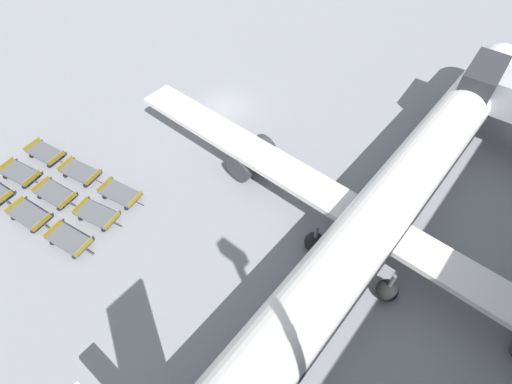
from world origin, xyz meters
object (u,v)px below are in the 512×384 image
(airplane, at_px, (385,209))
(baggage_dolly_row_near_col_b, at_px, (29,215))
(baggage_dolly_row_near_col_c, at_px, (69,240))
(baggage_dolly_row_mid_a_col_b, at_px, (55,194))
(baggage_dolly_row_mid_b_col_a, at_px, (45,153))
(baggage_dolly_row_mid_a_col_a, at_px, (20,173))
(baggage_dolly_row_mid_a_col_c, at_px, (97,215))
(baggage_dolly_row_mid_b_col_b, at_px, (80,172))
(baggage_dolly_row_mid_b_col_c, at_px, (120,194))

(airplane, xyz_separation_m, baggage_dolly_row_near_col_b, (-19.74, -14.23, -2.78))
(baggage_dolly_row_near_col_b, relative_size, baggage_dolly_row_near_col_c, 1.00)
(baggage_dolly_row_mid_a_col_b, distance_m, baggage_dolly_row_mid_b_col_a, 4.77)
(baggage_dolly_row_near_col_c, relative_size, baggage_dolly_row_mid_a_col_a, 1.00)
(baggage_dolly_row_mid_a_col_b, distance_m, baggage_dolly_row_mid_a_col_c, 4.06)
(airplane, xyz_separation_m, baggage_dolly_row_mid_a_col_a, (-23.94, -12.50, -2.78))
(baggage_dolly_row_mid_b_col_b, bearing_deg, baggage_dolly_row_mid_a_col_b, -80.61)
(baggage_dolly_row_near_col_b, distance_m, baggage_dolly_row_mid_b_col_a, 6.27)
(airplane, height_order, baggage_dolly_row_mid_a_col_b, airplane)
(baggage_dolly_row_mid_a_col_b, bearing_deg, baggage_dolly_row_mid_b_col_b, 99.39)
(baggage_dolly_row_near_col_c, xyz_separation_m, baggage_dolly_row_mid_a_col_a, (-8.17, 1.12, 0.00))
(baggage_dolly_row_near_col_c, relative_size, baggage_dolly_row_mid_b_col_a, 1.00)
(baggage_dolly_row_near_col_c, distance_m, baggage_dolly_row_mid_a_col_a, 8.24)
(baggage_dolly_row_mid_a_col_a, distance_m, baggage_dolly_row_mid_a_col_c, 8.01)
(baggage_dolly_row_near_col_b, height_order, baggage_dolly_row_mid_a_col_c, same)
(baggage_dolly_row_mid_a_col_c, relative_size, baggage_dolly_row_mid_b_col_b, 1.00)
(baggage_dolly_row_mid_a_col_a, bearing_deg, baggage_dolly_row_mid_a_col_b, 8.00)
(baggage_dolly_row_near_col_c, distance_m, baggage_dolly_row_mid_b_col_b, 6.25)
(baggage_dolly_row_mid_a_col_c, bearing_deg, baggage_dolly_row_mid_b_col_a, 172.31)
(airplane, height_order, baggage_dolly_row_mid_a_col_a, airplane)
(baggage_dolly_row_mid_a_col_a, bearing_deg, baggage_dolly_row_mid_b_col_b, 40.97)
(baggage_dolly_row_near_col_c, distance_m, baggage_dolly_row_mid_b_col_c, 4.80)
(baggage_dolly_row_mid_a_col_b, height_order, baggage_dolly_row_mid_b_col_b, same)
(baggage_dolly_row_near_col_b, bearing_deg, baggage_dolly_row_mid_a_col_c, 39.99)
(baggage_dolly_row_mid_a_col_b, distance_m, baggage_dolly_row_mid_b_col_b, 2.52)
(baggage_dolly_row_mid_a_col_a, relative_size, baggage_dolly_row_mid_b_col_a, 1.00)
(baggage_dolly_row_mid_a_col_b, bearing_deg, baggage_dolly_row_mid_b_col_a, 155.93)
(baggage_dolly_row_near_col_c, bearing_deg, baggage_dolly_row_mid_b_col_b, 138.26)
(baggage_dolly_row_mid_b_col_b, bearing_deg, baggage_dolly_row_mid_a_col_c, -20.82)
(baggage_dolly_row_near_col_b, relative_size, baggage_dolly_row_mid_b_col_a, 1.00)
(baggage_dolly_row_mid_a_col_b, height_order, baggage_dolly_row_mid_a_col_c, same)
(baggage_dolly_row_near_col_b, xyz_separation_m, baggage_dolly_row_mid_b_col_c, (3.45, 5.37, 0.00))
(airplane, distance_m, baggage_dolly_row_mid_a_col_b, 23.49)
(baggage_dolly_row_near_col_b, height_order, baggage_dolly_row_mid_b_col_a, same)
(baggage_dolly_row_mid_b_col_b, bearing_deg, baggage_dolly_row_near_col_c, -41.74)
(baggage_dolly_row_mid_b_col_b, bearing_deg, baggage_dolly_row_near_col_b, -81.69)
(baggage_dolly_row_near_col_c, xyz_separation_m, baggage_dolly_row_mid_b_col_b, (-4.67, 4.16, 0.00))
(baggage_dolly_row_near_col_c, distance_m, baggage_dolly_row_mid_b_col_a, 9.34)
(baggage_dolly_row_near_col_b, bearing_deg, baggage_dolly_row_mid_a_col_b, 97.13)
(baggage_dolly_row_near_col_c, height_order, baggage_dolly_row_mid_a_col_b, same)
(baggage_dolly_row_near_col_c, bearing_deg, baggage_dolly_row_near_col_b, -171.34)
(baggage_dolly_row_mid_a_col_a, xyz_separation_m, baggage_dolly_row_mid_a_col_b, (3.91, 0.55, 0.00))
(baggage_dolly_row_mid_a_col_b, distance_m, baggage_dolly_row_mid_b_col_c, 4.85)
(baggage_dolly_row_mid_b_col_a, bearing_deg, baggage_dolly_row_near_col_b, -42.30)
(baggage_dolly_row_near_col_b, relative_size, baggage_dolly_row_mid_a_col_a, 1.00)
(baggage_dolly_row_near_col_b, height_order, baggage_dolly_row_mid_a_col_a, same)
(airplane, xyz_separation_m, baggage_dolly_row_mid_b_col_b, (-20.44, -9.46, -2.78))
(airplane, distance_m, baggage_dolly_row_near_col_b, 24.50)
(baggage_dolly_row_near_col_c, xyz_separation_m, baggage_dolly_row_mid_b_col_c, (-0.52, 4.77, 0.00))
(baggage_dolly_row_mid_a_col_b, bearing_deg, baggage_dolly_row_mid_a_col_c, 11.66)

